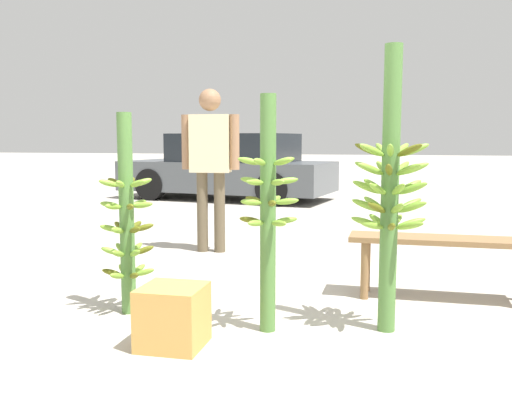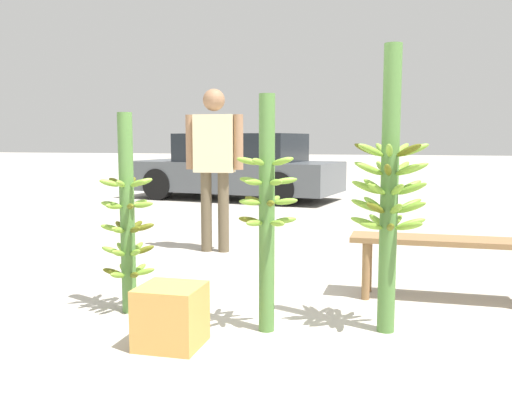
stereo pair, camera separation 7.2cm
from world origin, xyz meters
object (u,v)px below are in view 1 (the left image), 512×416
at_px(banana_stalk_left, 127,219).
at_px(banana_stalk_center, 268,209).
at_px(vendor_person, 210,155).
at_px(produce_crate, 173,316).
at_px(banana_stalk_right, 390,190).
at_px(market_bench, 443,248).
at_px(parked_car, 229,168).

xyz_separation_m(banana_stalk_left, banana_stalk_center, (1.01, -0.15, 0.11)).
height_order(vendor_person, produce_crate, vendor_person).
height_order(banana_stalk_right, market_bench, banana_stalk_right).
relative_size(vendor_person, market_bench, 1.25).
relative_size(banana_stalk_left, banana_stalk_right, 0.78).
xyz_separation_m(banana_stalk_right, vendor_person, (-1.82, 2.15, 0.14)).
relative_size(banana_stalk_left, vendor_person, 0.80).
bearing_deg(banana_stalk_center, market_bench, 40.89).
height_order(banana_stalk_left, banana_stalk_right, banana_stalk_right).
relative_size(banana_stalk_center, produce_crate, 4.12).
distance_m(banana_stalk_left, banana_stalk_right, 1.74).
bearing_deg(parked_car, market_bench, -142.20).
distance_m(banana_stalk_left, produce_crate, 0.89).
bearing_deg(banana_stalk_right, vendor_person, 130.27).
xyz_separation_m(banana_stalk_center, parked_car, (-2.35, 7.47, -0.14)).
bearing_deg(banana_stalk_left, banana_stalk_center, -8.34).
bearing_deg(banana_stalk_right, market_bench, 63.65).
relative_size(banana_stalk_left, market_bench, 1.00).
relative_size(parked_car, produce_crate, 12.23).
distance_m(banana_stalk_left, vendor_person, 2.21).
height_order(parked_car, produce_crate, parked_car).
distance_m(banana_stalk_center, banana_stalk_right, 0.75).
bearing_deg(produce_crate, banana_stalk_left, 134.70).
bearing_deg(parked_car, banana_stalk_center, -152.78).
bearing_deg(vendor_person, banana_stalk_center, -68.09).
height_order(banana_stalk_left, market_bench, banana_stalk_left).
bearing_deg(banana_stalk_left, parked_car, 100.43).
height_order(vendor_person, parked_car, vendor_person).
distance_m(banana_stalk_left, banana_stalk_center, 1.02).
height_order(banana_stalk_center, produce_crate, banana_stalk_center).
xyz_separation_m(parked_car, produce_crate, (1.88, -7.86, -0.45)).
xyz_separation_m(banana_stalk_right, market_bench, (0.39, 0.80, -0.49)).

